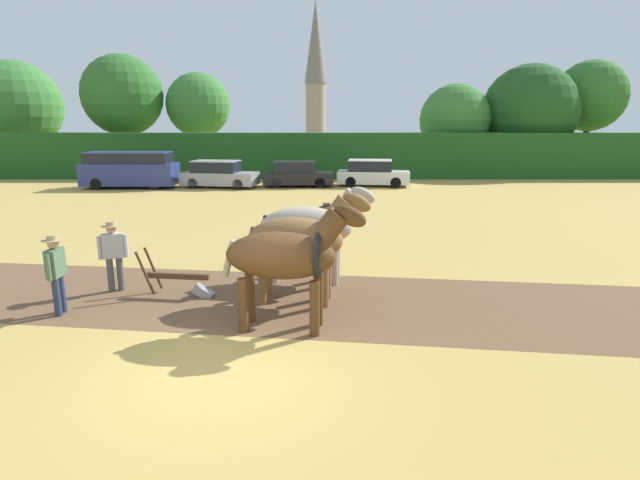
% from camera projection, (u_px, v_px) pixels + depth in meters
% --- Properties ---
extents(ground_plane, '(240.00, 240.00, 0.00)m').
position_uv_depth(ground_plane, '(225.00, 371.00, 7.60)').
color(ground_plane, tan).
extents(plowed_furrow_strip, '(28.81, 7.42, 0.01)m').
position_uv_depth(plowed_furrow_strip, '(108.00, 292.00, 11.17)').
color(plowed_furrow_strip, brown).
rests_on(plowed_furrow_strip, ground).
extents(hedgerow, '(76.47, 1.98, 3.10)m').
position_uv_depth(hedgerow, '(300.00, 156.00, 34.63)').
color(hedgerow, '#1E511E').
rests_on(hedgerow, ground).
extents(tree_far_left, '(6.94, 6.94, 8.58)m').
position_uv_depth(tree_far_left, '(17.00, 106.00, 39.47)').
color(tree_far_left, brown).
rests_on(tree_far_left, ground).
extents(tree_left, '(5.94, 5.94, 8.76)m').
position_uv_depth(tree_left, '(124.00, 95.00, 37.39)').
color(tree_left, brown).
rests_on(tree_left, ground).
extents(tree_center_left, '(4.90, 4.90, 7.57)m').
position_uv_depth(tree_center_left, '(199.00, 105.00, 38.64)').
color(tree_center_left, brown).
rests_on(tree_center_left, ground).
extents(tree_center, '(5.22, 5.22, 6.59)m').
position_uv_depth(tree_center, '(456.00, 120.00, 36.99)').
color(tree_center, brown).
rests_on(tree_center, ground).
extents(tree_center_right, '(6.93, 6.93, 8.00)m').
position_uv_depth(tree_center_right, '(530.00, 112.00, 36.81)').
color(tree_center_right, '#423323').
rests_on(tree_center_right, ground).
extents(tree_right, '(5.24, 5.24, 8.37)m').
position_uv_depth(tree_right, '(592.00, 96.00, 37.42)').
color(tree_right, '#4C3823').
rests_on(tree_right, ground).
extents(church_spire, '(3.30, 3.30, 21.43)m').
position_uv_depth(church_spire, '(317.00, 72.00, 74.41)').
color(church_spire, gray).
rests_on(church_spire, ground).
extents(draft_horse_lead_left, '(2.67, 1.14, 2.40)m').
position_uv_depth(draft_horse_lead_left, '(288.00, 256.00, 8.88)').
color(draft_horse_lead_left, '#513319').
rests_on(draft_horse_lead_left, ground).
extents(draft_horse_lead_right, '(2.72, 1.24, 2.41)m').
position_uv_depth(draft_horse_lead_right, '(301.00, 239.00, 10.31)').
color(draft_horse_lead_right, brown).
rests_on(draft_horse_lead_right, ground).
extents(draft_horse_trail_left, '(2.86, 1.25, 2.36)m').
position_uv_depth(draft_horse_trail_left, '(311.00, 226.00, 11.74)').
color(draft_horse_trail_left, '#B2A38E').
rests_on(draft_horse_trail_left, ground).
extents(plow, '(1.67, 0.53, 1.13)m').
position_uv_depth(plow, '(184.00, 282.00, 10.87)').
color(plow, '#4C331E').
rests_on(plow, ground).
extents(farmer_at_plow, '(0.59, 0.40, 1.59)m').
position_uv_depth(farmer_at_plow, '(114.00, 251.00, 11.09)').
color(farmer_at_plow, '#4C4C4C').
rests_on(farmer_at_plow, ground).
extents(farmer_beside_team, '(0.41, 0.65, 1.64)m').
position_uv_depth(farmer_beside_team, '(328.00, 229.00, 13.32)').
color(farmer_beside_team, '#4C4C4C').
rests_on(farmer_beside_team, ground).
extents(farmer_onlooker_left, '(0.40, 0.63, 1.60)m').
position_uv_depth(farmer_onlooker_left, '(57.00, 269.00, 9.71)').
color(farmer_onlooker_left, '#28334C').
rests_on(farmer_onlooker_left, ground).
extents(parked_van, '(5.35, 2.01, 2.11)m').
position_uv_depth(parked_van, '(131.00, 169.00, 29.30)').
color(parked_van, navy).
rests_on(parked_van, ground).
extents(parked_car_left, '(4.64, 2.47, 1.59)m').
position_uv_depth(parked_car_left, '(220.00, 175.00, 29.57)').
color(parked_car_left, '#9E9EA8').
rests_on(parked_car_left, ground).
extents(parked_car_center_left, '(4.20, 1.93, 1.51)m').
position_uv_depth(parked_car_center_left, '(298.00, 175.00, 29.97)').
color(parked_car_center_left, black).
rests_on(parked_car_center_left, ground).
extents(parked_car_center, '(4.48, 2.24, 1.59)m').
position_uv_depth(parked_car_center, '(373.00, 174.00, 30.17)').
color(parked_car_center, silver).
rests_on(parked_car_center, ground).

